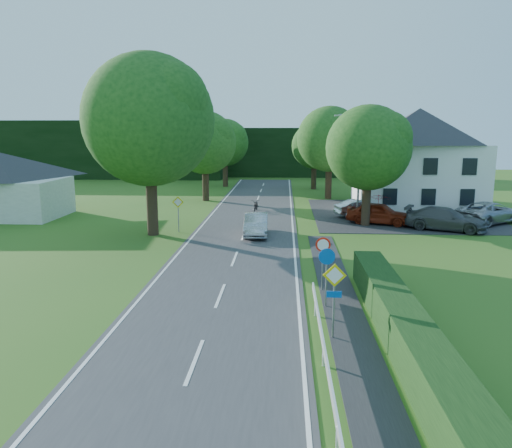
# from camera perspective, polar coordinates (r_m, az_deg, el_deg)

# --- Properties ---
(road) EXTENTS (7.00, 80.00, 0.04)m
(road) POSITION_cam_1_polar(r_m,az_deg,el_deg) (28.75, -2.07, -3.00)
(road) COLOR #363638
(road) RESTS_ON ground
(parking_pad) EXTENTS (14.00, 16.00, 0.04)m
(parking_pad) POSITION_cam_1_polar(r_m,az_deg,el_deg) (42.41, 16.00, 1.09)
(parking_pad) COLOR #232326
(parking_pad) RESTS_ON ground
(line_edge_left) EXTENTS (0.12, 80.00, 0.01)m
(line_edge_left) POSITION_cam_1_polar(r_m,az_deg,el_deg) (29.22, -8.44, -2.84)
(line_edge_left) COLOR white
(line_edge_left) RESTS_ON road
(line_edge_right) EXTENTS (0.12, 80.00, 0.01)m
(line_edge_right) POSITION_cam_1_polar(r_m,az_deg,el_deg) (28.63, 4.43, -3.04)
(line_edge_right) COLOR white
(line_edge_right) RESTS_ON road
(line_centre) EXTENTS (0.12, 80.00, 0.01)m
(line_centre) POSITION_cam_1_polar(r_m,az_deg,el_deg) (28.74, -2.07, -2.95)
(line_centre) COLOR white
(line_centre) RESTS_ON road
(tree_main) EXTENTS (9.40, 9.40, 11.64)m
(tree_main) POSITION_cam_1_polar(r_m,az_deg,el_deg) (32.96, -12.05, 8.74)
(tree_main) COLOR #194815
(tree_main) RESTS_ON ground
(tree_left_far) EXTENTS (7.00, 7.00, 8.58)m
(tree_left_far) POSITION_cam_1_polar(r_m,az_deg,el_deg) (48.46, -5.84, 7.71)
(tree_left_far) COLOR #194815
(tree_left_far) RESTS_ON ground
(tree_right_far) EXTENTS (7.40, 7.40, 9.09)m
(tree_right_far) POSITION_cam_1_polar(r_m,az_deg,el_deg) (50.03, 8.37, 8.04)
(tree_right_far) COLOR #194815
(tree_right_far) RESTS_ON ground
(tree_left_back) EXTENTS (6.60, 6.60, 8.07)m
(tree_left_back) POSITION_cam_1_polar(r_m,az_deg,el_deg) (60.28, -3.55, 8.11)
(tree_left_back) COLOR #194815
(tree_left_back) RESTS_ON ground
(tree_right_back) EXTENTS (6.20, 6.20, 7.56)m
(tree_right_back) POSITION_cam_1_polar(r_m,az_deg,el_deg) (57.97, 6.67, 7.70)
(tree_right_back) COLOR #194815
(tree_right_back) RESTS_ON ground
(tree_right_mid) EXTENTS (7.00, 7.00, 8.58)m
(tree_right_mid) POSITION_cam_1_polar(r_m,az_deg,el_deg) (36.36, 12.64, 6.48)
(tree_right_mid) COLOR #194815
(tree_right_mid) RESTS_ON ground
(treeline_left) EXTENTS (44.00, 6.00, 8.00)m
(treeline_left) POSITION_cam_1_polar(r_m,az_deg,el_deg) (76.27, -20.61, 7.99)
(treeline_left) COLOR black
(treeline_left) RESTS_ON ground
(treeline_right) EXTENTS (30.00, 5.00, 7.00)m
(treeline_right) POSITION_cam_1_polar(r_m,az_deg,el_deg) (74.06, 7.51, 8.13)
(treeline_right) COLOR black
(treeline_right) RESTS_ON ground
(house_white) EXTENTS (10.60, 8.40, 8.60)m
(house_white) POSITION_cam_1_polar(r_m,az_deg,el_deg) (45.31, 17.95, 7.18)
(house_white) COLOR white
(house_white) RESTS_ON ground
(streetlight) EXTENTS (2.03, 0.18, 8.00)m
(streetlight) POSITION_cam_1_polar(r_m,az_deg,el_deg) (38.25, 11.52, 6.99)
(streetlight) COLOR gray
(streetlight) RESTS_ON ground
(sign_priority_right) EXTENTS (0.78, 0.09, 2.59)m
(sign_priority_right) POSITION_cam_1_polar(r_m,az_deg,el_deg) (16.66, 8.93, -7.13)
(sign_priority_right) COLOR gray
(sign_priority_right) RESTS_ON ground
(sign_roundabout) EXTENTS (0.64, 0.08, 2.37)m
(sign_roundabout) POSITION_cam_1_polar(r_m,az_deg,el_deg) (19.55, 8.08, -4.76)
(sign_roundabout) COLOR gray
(sign_roundabout) RESTS_ON ground
(sign_speed_limit) EXTENTS (0.64, 0.11, 2.37)m
(sign_speed_limit) POSITION_cam_1_polar(r_m,az_deg,el_deg) (21.45, 7.65, -3.09)
(sign_speed_limit) COLOR gray
(sign_speed_limit) RESTS_ON ground
(sign_priority_left) EXTENTS (0.78, 0.09, 2.44)m
(sign_priority_left) POSITION_cam_1_polar(r_m,az_deg,el_deg) (33.93, -8.90, 1.94)
(sign_priority_left) COLOR gray
(sign_priority_left) RESTS_ON ground
(moving_car) EXTENTS (1.62, 4.34, 1.42)m
(moving_car) POSITION_cam_1_polar(r_m,az_deg,el_deg) (32.55, 0.01, -0.04)
(moving_car) COLOR #B1B1B6
(moving_car) RESTS_ON road
(motorcycle) EXTENTS (0.83, 2.00, 1.02)m
(motorcycle) POSITION_cam_1_polar(r_m,az_deg,el_deg) (42.05, -0.01, 2.17)
(motorcycle) COLOR black
(motorcycle) RESTS_ON road
(parked_car_red) EXTENTS (4.98, 3.42, 1.57)m
(parked_car_red) POSITION_cam_1_polar(r_m,az_deg,el_deg) (37.50, 13.86, 1.22)
(parked_car_red) COLOR maroon
(parked_car_red) RESTS_ON parking_pad
(parked_car_silver_a) EXTENTS (4.35, 2.50, 1.36)m
(parked_car_silver_a) POSITION_cam_1_polar(r_m,az_deg,el_deg) (40.15, 11.94, 1.76)
(parked_car_silver_a) COLOR silver
(parked_car_silver_a) RESTS_ON parking_pad
(parked_car_grey) EXTENTS (5.75, 4.15, 1.55)m
(parked_car_grey) POSITION_cam_1_polar(r_m,az_deg,el_deg) (36.53, 20.84, 0.55)
(parked_car_grey) COLOR #444649
(parked_car_grey) RESTS_ON parking_pad
(parked_car_silver_b) EXTENTS (6.14, 5.35, 1.57)m
(parked_car_silver_b) POSITION_cam_1_polar(r_m,az_deg,el_deg) (40.60, 25.15, 1.21)
(parked_car_silver_b) COLOR #A1A1A7
(parked_car_silver_b) RESTS_ON parking_pad
(parasol) EXTENTS (2.51, 2.53, 1.77)m
(parasol) POSITION_cam_1_polar(r_m,az_deg,el_deg) (40.55, 13.79, 2.07)
(parasol) COLOR red
(parasol) RESTS_ON parking_pad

